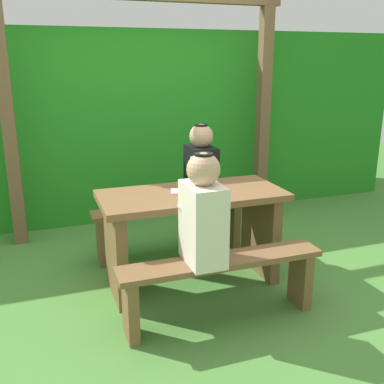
% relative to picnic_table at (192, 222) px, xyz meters
% --- Properties ---
extents(ground_plane, '(12.00, 12.00, 0.00)m').
position_rel_picnic_table_xyz_m(ground_plane, '(0.00, 0.00, -0.51)').
color(ground_plane, '#4C8638').
extents(hedge_backdrop, '(6.40, 1.05, 2.03)m').
position_rel_picnic_table_xyz_m(hedge_backdrop, '(0.00, 2.13, 0.50)').
color(hedge_backdrop, '#23831F').
rests_on(hedge_backdrop, ground_plane).
extents(pergola_post_left, '(0.12, 0.12, 2.25)m').
position_rel_picnic_table_xyz_m(pergola_post_left, '(-1.30, 1.33, 0.61)').
color(pergola_post_left, brown).
rests_on(pergola_post_left, ground_plane).
extents(pergola_post_right, '(0.12, 0.12, 2.25)m').
position_rel_picnic_table_xyz_m(pergola_post_right, '(1.30, 1.33, 0.61)').
color(pergola_post_right, brown).
rests_on(pergola_post_right, ground_plane).
extents(picnic_table, '(1.40, 0.64, 0.75)m').
position_rel_picnic_table_xyz_m(picnic_table, '(0.00, 0.00, 0.00)').
color(picnic_table, brown).
rests_on(picnic_table, ground_plane).
extents(bench_near, '(1.40, 0.24, 0.46)m').
position_rel_picnic_table_xyz_m(bench_near, '(0.00, -0.59, -0.18)').
color(bench_near, brown).
rests_on(bench_near, ground_plane).
extents(bench_far, '(1.40, 0.24, 0.46)m').
position_rel_picnic_table_xyz_m(bench_far, '(0.00, 0.59, -0.18)').
color(bench_far, brown).
rests_on(bench_far, ground_plane).
extents(person_white_shirt, '(0.25, 0.35, 0.72)m').
position_rel_picnic_table_xyz_m(person_white_shirt, '(-0.13, -0.58, 0.28)').
color(person_white_shirt, silver).
rests_on(person_white_shirt, bench_near).
extents(person_black_coat, '(0.25, 0.35, 0.72)m').
position_rel_picnic_table_xyz_m(person_black_coat, '(0.29, 0.58, 0.28)').
color(person_black_coat, black).
rests_on(person_black_coat, bench_far).
extents(drinking_glass, '(0.07, 0.07, 0.08)m').
position_rel_picnic_table_xyz_m(drinking_glass, '(0.15, 0.07, 0.28)').
color(drinking_glass, silver).
rests_on(drinking_glass, picnic_table).
extents(bottle_left, '(0.06, 0.06, 0.26)m').
position_rel_picnic_table_xyz_m(bottle_left, '(0.02, 0.06, 0.35)').
color(bottle_left, silver).
rests_on(bottle_left, picnic_table).
extents(cell_phone, '(0.11, 0.15, 0.01)m').
position_rel_picnic_table_xyz_m(cell_phone, '(-0.12, 0.05, 0.25)').
color(cell_phone, silver).
rests_on(cell_phone, picnic_table).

